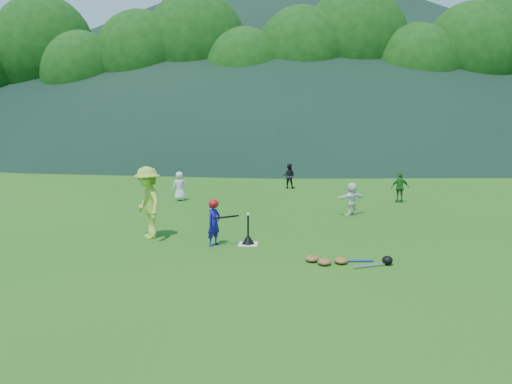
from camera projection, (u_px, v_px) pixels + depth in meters
The scene contains 15 objects.
ground at pixel (248, 244), 11.94m from camera, with size 120.00×120.00×0.00m, color #1A5814.
home_plate at pixel (248, 244), 11.94m from camera, with size 0.45×0.45×0.02m, color silver.
baseball at pixel (248, 214), 11.83m from camera, with size 0.08×0.08×0.08m, color white.
batter_child at pixel (214, 223), 11.76m from camera, with size 0.40×0.26×1.09m, color #191592.
adult_coach at pixel (148, 203), 12.45m from camera, with size 1.17×0.67×1.81m, color #9FC73A.
fielder_a at pixel (180, 186), 18.18m from camera, with size 0.52×0.34×1.07m, color silver.
fielder_b at pixel (289, 176), 21.37m from camera, with size 0.52×0.40×1.07m, color black.
fielder_c at pixel (400, 187), 17.77m from camera, with size 0.64×0.26×1.08m, color #246A1F.
fielder_d at pixel (352, 199), 15.47m from camera, with size 0.95×0.30×1.02m, color white.
batting_tee at pixel (248, 239), 11.92m from camera, with size 0.30×0.30×0.68m.
batter_gear at pixel (215, 205), 11.70m from camera, with size 0.71×0.32×0.45m.
equipment_pile at pixel (341, 261), 10.36m from camera, with size 1.80×0.66×0.19m.
outfield_fence at pixel (280, 147), 39.45m from camera, with size 70.07×0.08×1.33m.
tree_line at pixel (285, 58), 44.07m from camera, with size 70.04×11.40×14.82m.
distant_hills at pixel (247, 51), 90.98m from camera, with size 155.00×140.00×32.00m.
Camera 1 is at (1.07, -11.57, 3.01)m, focal length 35.00 mm.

